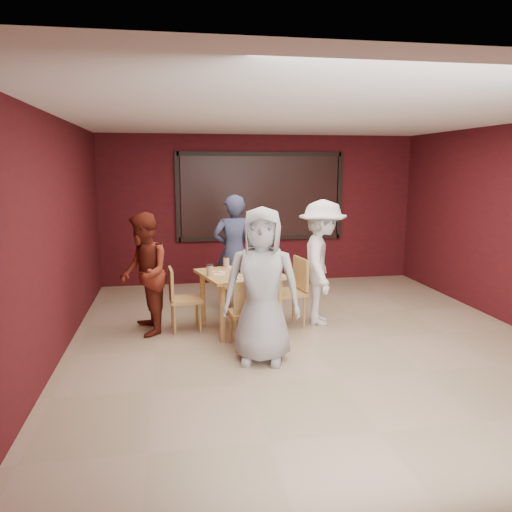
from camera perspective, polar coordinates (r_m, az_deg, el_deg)
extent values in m
plane|color=tan|center=(6.51, 5.98, -9.70)|extent=(7.00, 7.00, 0.00)
cube|color=black|center=(9.51, 0.55, 6.81)|extent=(3.00, 0.02, 1.50)
cube|color=tan|center=(6.76, -1.86, -2.08)|extent=(1.23, 1.23, 0.04)
cylinder|color=tan|center=(7.08, -6.11, -4.87)|extent=(0.07, 0.07, 0.75)
cylinder|color=tan|center=(7.36, -0.12, -4.23)|extent=(0.07, 0.07, 0.75)
cylinder|color=tan|center=(6.35, -3.83, -6.61)|extent=(0.07, 0.07, 0.75)
cylinder|color=tan|center=(6.66, 2.72, -5.80)|extent=(0.07, 0.07, 0.75)
cylinder|color=silver|center=(6.44, -1.47, -2.44)|extent=(0.25, 0.25, 0.01)
cone|color=#C98D46|center=(6.44, -1.47, -2.31)|extent=(0.23, 0.23, 0.02)
cylinder|color=beige|center=(6.36, -0.11, -2.02)|extent=(0.09, 0.09, 0.14)
cylinder|color=black|center=(6.34, -0.11, -1.35)|extent=(0.09, 0.09, 0.01)
cylinder|color=silver|center=(7.06, -2.21, -1.33)|extent=(0.25, 0.25, 0.01)
cone|color=#C98D46|center=(7.06, -2.21, -1.21)|extent=(0.23, 0.23, 0.02)
cylinder|color=beige|center=(7.13, -3.42, -0.70)|extent=(0.09, 0.09, 0.14)
cylinder|color=black|center=(7.11, -3.43, -0.10)|extent=(0.09, 0.09, 0.01)
cylinder|color=silver|center=(6.72, -4.55, -1.95)|extent=(0.25, 0.25, 0.01)
cone|color=#C98D46|center=(6.71, -4.55, -1.82)|extent=(0.23, 0.23, 0.02)
cylinder|color=beige|center=(6.56, -5.29, -1.68)|extent=(0.09, 0.09, 0.14)
cylinder|color=black|center=(6.54, -5.31, -1.03)|extent=(0.09, 0.09, 0.01)
cylinder|color=silver|center=(6.80, 0.80, -1.76)|extent=(0.25, 0.25, 0.01)
cone|color=#C98D46|center=(6.80, 0.80, -1.64)|extent=(0.23, 0.23, 0.02)
cylinder|color=beige|center=(6.94, 1.38, -0.98)|extent=(0.09, 0.09, 0.14)
cylinder|color=black|center=(6.92, 1.39, -0.37)|extent=(0.09, 0.09, 0.01)
cylinder|color=white|center=(6.72, -1.11, -1.52)|extent=(0.06, 0.06, 0.10)
cylinder|color=white|center=(6.66, -1.58, -1.69)|extent=(0.05, 0.05, 0.08)
cylinder|color=#A4300B|center=(6.67, -2.52, -1.42)|extent=(0.07, 0.07, 0.15)
cube|color=black|center=(6.76, -2.13, -1.38)|extent=(0.14, 0.09, 0.12)
cube|color=#AC8243|center=(6.18, -1.03, -6.52)|extent=(0.46, 0.46, 0.04)
cylinder|color=#AC8243|center=(6.45, 0.10, -7.91)|extent=(0.04, 0.04, 0.41)
cylinder|color=#AC8243|center=(6.37, -2.90, -8.15)|extent=(0.04, 0.04, 0.41)
cylinder|color=#AC8243|center=(6.14, 0.92, -8.87)|extent=(0.04, 0.04, 0.41)
cylinder|color=#AC8243|center=(6.06, -2.23, -9.13)|extent=(0.04, 0.04, 0.41)
cube|color=#AC8243|center=(5.94, -0.60, -4.81)|extent=(0.42, 0.07, 0.40)
cube|color=#AC8243|center=(7.60, -2.12, -3.60)|extent=(0.50, 0.50, 0.04)
cylinder|color=#AC8243|center=(7.54, -3.56, -5.36)|extent=(0.03, 0.03, 0.38)
cylinder|color=#AC8243|center=(7.47, -1.20, -5.50)|extent=(0.03, 0.03, 0.38)
cylinder|color=#AC8243|center=(7.83, -2.98, -4.76)|extent=(0.03, 0.03, 0.38)
cylinder|color=#AC8243|center=(7.77, -0.71, -4.88)|extent=(0.03, 0.03, 0.38)
cube|color=#AC8243|center=(7.72, -1.84, -1.68)|extent=(0.38, 0.17, 0.37)
cube|color=#AC8243|center=(6.85, -8.04, -4.97)|extent=(0.45, 0.45, 0.04)
cylinder|color=#AC8243|center=(6.77, -6.39, -7.10)|extent=(0.04, 0.04, 0.41)
cylinder|color=#AC8243|center=(7.09, -6.78, -6.30)|extent=(0.04, 0.04, 0.41)
cylinder|color=#AC8243|center=(6.73, -9.27, -7.26)|extent=(0.04, 0.04, 0.41)
cylinder|color=#AC8243|center=(7.06, -9.53, -6.45)|extent=(0.04, 0.04, 0.41)
cube|color=#AC8243|center=(6.77, -9.69, -3.10)|extent=(0.07, 0.42, 0.40)
cube|color=#AC8243|center=(6.98, 3.53, -4.23)|extent=(0.53, 0.53, 0.04)
cylinder|color=#AC8243|center=(7.14, 1.53, -5.94)|extent=(0.04, 0.04, 0.45)
cylinder|color=#AC8243|center=(6.81, 2.66, -6.76)|extent=(0.04, 0.04, 0.45)
cylinder|color=#AC8243|center=(7.28, 4.31, -5.65)|extent=(0.04, 0.04, 0.45)
cylinder|color=#AC8243|center=(6.95, 5.54, -6.44)|extent=(0.04, 0.04, 0.45)
cube|color=#AC8243|center=(7.00, 5.14, -1.98)|extent=(0.12, 0.46, 0.44)
imported|color=#A4A4A4|center=(5.61, 0.67, -3.41)|extent=(0.98, 0.76, 1.78)
imported|color=#32395A|center=(7.81, -2.57, 0.47)|extent=(0.66, 0.43, 1.79)
imported|color=maroon|center=(6.74, -12.67, -2.03)|extent=(0.73, 0.87, 1.62)
imported|color=silver|center=(7.07, 7.53, -0.75)|extent=(0.93, 1.27, 1.76)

